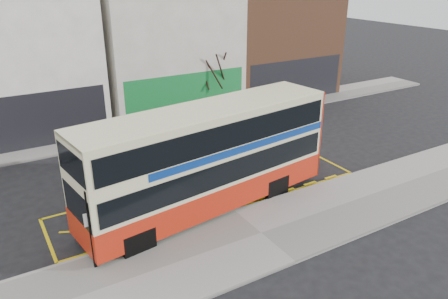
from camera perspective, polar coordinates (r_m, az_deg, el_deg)
ground at (r=18.51m, az=0.72°, el=-7.81°), size 120.00×120.00×0.00m
pavement at (r=16.85m, az=4.87°, el=-10.98°), size 40.00×4.00×0.15m
kerb at (r=18.20m, az=1.35°, el=-8.12°), size 40.00×0.15×0.15m
far_pavement at (r=27.59m, az=-11.24°, el=2.51°), size 50.00×3.00×0.15m
road_markings at (r=19.71m, az=-1.70°, el=-5.76°), size 14.00×3.40×0.01m
terrace_left at (r=29.02m, az=-25.38°, el=12.52°), size 8.00×8.01×11.80m
terrace_green_shop at (r=31.24m, az=-8.36°, el=14.51°), size 9.00×8.01×11.30m
terrace_right at (r=35.70m, az=5.57°, el=14.84°), size 9.00×8.01×10.30m
double_decker_bus at (r=17.65m, az=-2.01°, el=-1.02°), size 11.21×3.98×4.38m
bus_stop_post at (r=14.78m, az=-16.92°, el=-9.04°), size 0.71×0.12×2.84m
car_grey at (r=25.40m, az=-9.82°, el=2.29°), size 4.34×2.41×1.36m
car_white at (r=27.86m, az=3.07°, el=4.36°), size 4.52×1.97×1.29m
street_tree_right at (r=29.15m, az=-1.53°, el=11.60°), size 2.57×2.57×5.55m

